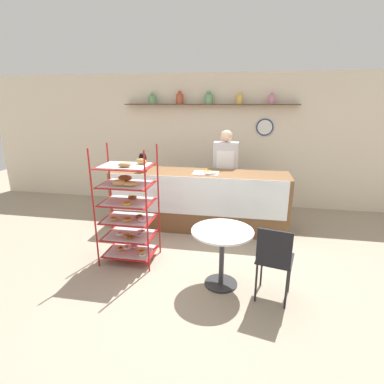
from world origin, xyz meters
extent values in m
plane|color=gray|center=(0.00, 0.00, 0.00)|extent=(14.00, 14.00, 0.00)
cube|color=beige|center=(0.00, 2.43, 1.35)|extent=(10.00, 0.06, 2.70)
cube|color=#4C331E|center=(0.00, 2.28, 2.10)|extent=(3.46, 0.24, 0.02)
cylinder|color=#669966|center=(-1.17, 2.28, 2.18)|extent=(0.16, 0.16, 0.16)
sphere|color=#669966|center=(-1.17, 2.28, 2.29)|extent=(0.09, 0.09, 0.09)
cylinder|color=#B24C33|center=(-0.60, 2.28, 2.20)|extent=(0.14, 0.14, 0.19)
sphere|color=#B24C33|center=(-0.60, 2.28, 2.32)|extent=(0.08, 0.08, 0.08)
cylinder|color=#669966|center=(-0.01, 2.28, 2.19)|extent=(0.17, 0.17, 0.18)
sphere|color=#669966|center=(-0.01, 2.28, 2.31)|extent=(0.09, 0.09, 0.09)
cylinder|color=gold|center=(0.59, 2.28, 2.19)|extent=(0.13, 0.13, 0.16)
sphere|color=gold|center=(0.59, 2.28, 2.29)|extent=(0.07, 0.07, 0.07)
cylinder|color=#CC7F99|center=(1.20, 2.28, 2.19)|extent=(0.12, 0.12, 0.16)
sphere|color=#CC7F99|center=(1.20, 2.28, 2.29)|extent=(0.06, 0.06, 0.06)
cylinder|color=navy|center=(1.11, 2.39, 1.66)|extent=(0.33, 0.03, 0.33)
cylinder|color=white|center=(1.11, 2.37, 1.66)|extent=(0.29, 0.00, 0.29)
cube|color=brown|center=(0.00, 1.03, 0.50)|extent=(3.02, 0.69, 1.00)
cube|color=silver|center=(0.00, 0.68, 0.68)|extent=(2.90, 0.01, 0.64)
cylinder|color=#A51919|center=(-1.13, -0.53, 0.81)|extent=(0.02, 0.02, 1.61)
cylinder|color=#A51919|center=(-0.41, -0.53, 0.81)|extent=(0.02, 0.02, 1.61)
cylinder|color=#A51919|center=(-1.13, -0.01, 0.81)|extent=(0.02, 0.02, 1.61)
cylinder|color=#A51919|center=(-0.41, -0.01, 0.81)|extent=(0.02, 0.02, 1.61)
cube|color=#A51919|center=(-0.77, -0.27, 0.12)|extent=(0.68, 0.50, 0.01)
cube|color=silver|center=(-0.77, -0.27, 0.13)|extent=(0.61, 0.44, 0.01)
torus|color=silver|center=(-0.56, -0.38, 0.15)|extent=(0.10, 0.10, 0.03)
torus|color=silver|center=(-0.84, -0.23, 0.16)|extent=(0.13, 0.13, 0.04)
torus|color=#EAB2C1|center=(-0.76, -0.17, 0.15)|extent=(0.12, 0.12, 0.03)
torus|color=tan|center=(-0.91, -0.26, 0.15)|extent=(0.12, 0.12, 0.03)
torus|color=gold|center=(-0.60, -0.29, 0.15)|extent=(0.11, 0.11, 0.03)
cube|color=#A51919|center=(-0.77, -0.27, 0.37)|extent=(0.68, 0.50, 0.01)
cube|color=silver|center=(-0.77, -0.27, 0.38)|extent=(0.61, 0.44, 0.01)
torus|color=tan|center=(-0.78, -0.34, 0.40)|extent=(0.11, 0.11, 0.03)
torus|color=brown|center=(-0.71, -0.38, 0.40)|extent=(0.11, 0.11, 0.03)
torus|color=silver|center=(-0.63, -0.20, 0.40)|extent=(0.12, 0.12, 0.04)
torus|color=#EAB2C1|center=(-0.63, -0.28, 0.40)|extent=(0.12, 0.12, 0.03)
torus|color=silver|center=(-0.89, -0.31, 0.40)|extent=(0.12, 0.12, 0.04)
cube|color=#A51919|center=(-0.77, -0.27, 0.61)|extent=(0.68, 0.50, 0.01)
cube|color=silver|center=(-0.77, -0.27, 0.62)|extent=(0.61, 0.44, 0.01)
torus|color=#EAB2C1|center=(-0.55, -0.34, 0.65)|extent=(0.12, 0.12, 0.04)
torus|color=tan|center=(-0.75, -0.36, 0.65)|extent=(0.14, 0.14, 0.04)
torus|color=tan|center=(-0.93, -0.36, 0.65)|extent=(0.12, 0.12, 0.03)
torus|color=brown|center=(-0.63, -0.23, 0.65)|extent=(0.11, 0.11, 0.03)
cube|color=#A51919|center=(-0.77, -0.27, 0.86)|extent=(0.68, 0.50, 0.01)
cube|color=silver|center=(-0.77, -0.27, 0.87)|extent=(0.61, 0.44, 0.01)
torus|color=gold|center=(-0.71, -0.41, 0.89)|extent=(0.12, 0.12, 0.03)
torus|color=brown|center=(-0.75, -0.15, 0.89)|extent=(0.12, 0.12, 0.03)
cube|color=#A51919|center=(-0.77, -0.27, 1.10)|extent=(0.68, 0.50, 0.01)
cube|color=silver|center=(-0.77, -0.27, 1.11)|extent=(0.61, 0.44, 0.01)
ellipsoid|color=olive|center=(-0.83, -0.15, 1.16)|extent=(0.20, 0.10, 0.08)
ellipsoid|color=tan|center=(-0.81, -0.41, 1.16)|extent=(0.19, 0.10, 0.09)
ellipsoid|color=tan|center=(-0.66, -0.39, 1.15)|extent=(0.21, 0.14, 0.07)
cube|color=#A51919|center=(-0.77, -0.27, 1.35)|extent=(0.68, 0.50, 0.01)
cube|color=silver|center=(-0.77, -0.27, 1.36)|extent=(0.61, 0.44, 0.01)
ellipsoid|color=#B27F47|center=(-0.58, -0.18, 1.40)|extent=(0.19, 0.12, 0.08)
ellipsoid|color=olive|center=(-0.72, -0.40, 1.40)|extent=(0.18, 0.12, 0.06)
cube|color=#282833|center=(0.41, 1.54, 0.46)|extent=(0.26, 0.19, 0.92)
cube|color=#B2B2B7|center=(0.41, 1.54, 1.19)|extent=(0.44, 0.22, 0.54)
cube|color=silver|center=(0.41, 1.42, 1.09)|extent=(0.31, 0.01, 0.45)
sphere|color=beige|center=(0.41, 1.54, 1.57)|extent=(0.21, 0.21, 0.21)
cylinder|color=#262628|center=(0.54, -0.65, 0.01)|extent=(0.40, 0.40, 0.02)
cylinder|color=#333338|center=(0.54, -0.65, 0.36)|extent=(0.06, 0.06, 0.68)
cylinder|color=white|center=(0.54, -0.65, 0.71)|extent=(0.73, 0.73, 0.02)
cylinder|color=black|center=(1.34, -0.67, 0.24)|extent=(0.02, 0.02, 0.48)
cylinder|color=black|center=(1.02, -0.60, 0.24)|extent=(0.02, 0.02, 0.48)
cylinder|color=black|center=(1.27, -0.98, 0.24)|extent=(0.02, 0.02, 0.48)
cylinder|color=black|center=(0.95, -0.91, 0.24)|extent=(0.02, 0.02, 0.48)
cube|color=black|center=(1.14, -0.79, 0.49)|extent=(0.46, 0.46, 0.03)
cube|color=black|center=(1.10, -0.96, 0.70)|extent=(0.36, 0.11, 0.40)
cylinder|color=black|center=(-0.95, 0.91, 1.14)|extent=(0.13, 0.13, 0.27)
ellipsoid|color=black|center=(-0.95, 0.91, 1.30)|extent=(0.11, 0.11, 0.05)
cube|color=white|center=(0.12, 0.97, 1.01)|extent=(0.43, 0.31, 0.01)
torus|color=silver|center=(0.26, 0.91, 1.03)|extent=(0.13, 0.13, 0.04)
torus|color=#EAB2C1|center=(0.17, 0.87, 1.03)|extent=(0.13, 0.13, 0.03)
torus|color=gold|center=(0.15, 0.99, 1.03)|extent=(0.13, 0.13, 0.03)
camera|label=1|loc=(0.76, -3.86, 2.16)|focal=28.00mm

